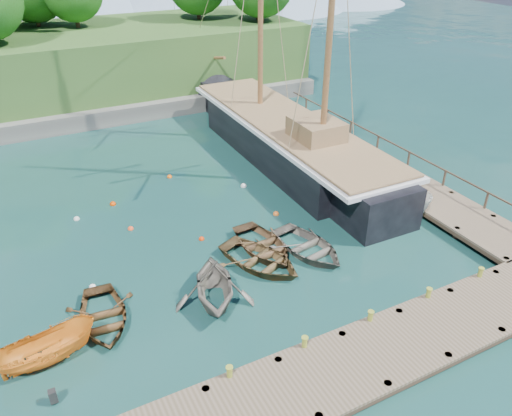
{
  "coord_description": "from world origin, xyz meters",
  "views": [
    {
      "loc": [
        -8.63,
        -16.03,
        14.09
      ],
      "look_at": [
        0.94,
        2.52,
        2.0
      ],
      "focal_mm": 35.0,
      "sensor_mm": 36.0,
      "label": 1
    }
  ],
  "objects_px": {
    "cabin_boat_white": "(391,208)",
    "schooner": "(288,143)",
    "rowboat_4": "(263,251)",
    "rowboat_1": "(215,301)",
    "rowboat_0": "(104,322)",
    "motorboat_orange": "(50,362)",
    "rowboat_2": "(260,266)",
    "rowboat_3": "(308,252)"
  },
  "relations": [
    {
      "from": "cabin_boat_white",
      "to": "schooner",
      "type": "bearing_deg",
      "value": 94.87
    },
    {
      "from": "rowboat_0",
      "to": "rowboat_1",
      "type": "height_order",
      "value": "rowboat_1"
    },
    {
      "from": "motorboat_orange",
      "to": "schooner",
      "type": "xyz_separation_m",
      "value": [
        16.88,
        11.55,
        1.15
      ]
    },
    {
      "from": "motorboat_orange",
      "to": "rowboat_4",
      "type": "bearing_deg",
      "value": -82.23
    },
    {
      "from": "rowboat_0",
      "to": "schooner",
      "type": "xyz_separation_m",
      "value": [
        14.65,
        10.37,
        1.15
      ]
    },
    {
      "from": "rowboat_3",
      "to": "rowboat_4",
      "type": "relative_size",
      "value": 1.02
    },
    {
      "from": "rowboat_0",
      "to": "rowboat_4",
      "type": "xyz_separation_m",
      "value": [
        8.06,
        1.5,
        0.0
      ]
    },
    {
      "from": "rowboat_0",
      "to": "motorboat_orange",
      "type": "relative_size",
      "value": 1.07
    },
    {
      "from": "motorboat_orange",
      "to": "schooner",
      "type": "distance_m",
      "value": 20.49
    },
    {
      "from": "cabin_boat_white",
      "to": "rowboat_2",
      "type": "bearing_deg",
      "value": -178.64
    },
    {
      "from": "rowboat_1",
      "to": "rowboat_2",
      "type": "height_order",
      "value": "rowboat_1"
    },
    {
      "from": "rowboat_1",
      "to": "schooner",
      "type": "distance_m",
      "value": 15.18
    },
    {
      "from": "rowboat_1",
      "to": "motorboat_orange",
      "type": "xyz_separation_m",
      "value": [
        -6.73,
        -0.32,
        0.0
      ]
    },
    {
      "from": "rowboat_4",
      "to": "rowboat_3",
      "type": "bearing_deg",
      "value": -34.61
    },
    {
      "from": "cabin_boat_white",
      "to": "schooner",
      "type": "height_order",
      "value": "schooner"
    },
    {
      "from": "rowboat_0",
      "to": "rowboat_1",
      "type": "distance_m",
      "value": 4.58
    },
    {
      "from": "rowboat_3",
      "to": "rowboat_1",
      "type": "bearing_deg",
      "value": -177.49
    },
    {
      "from": "cabin_boat_white",
      "to": "schooner",
      "type": "relative_size",
      "value": 0.17
    },
    {
      "from": "rowboat_1",
      "to": "rowboat_0",
      "type": "bearing_deg",
      "value": -172.65
    },
    {
      "from": "rowboat_4",
      "to": "cabin_boat_white",
      "type": "relative_size",
      "value": 0.85
    },
    {
      "from": "rowboat_1",
      "to": "rowboat_3",
      "type": "relative_size",
      "value": 0.92
    },
    {
      "from": "rowboat_2",
      "to": "rowboat_4",
      "type": "distance_m",
      "value": 1.23
    },
    {
      "from": "rowboat_3",
      "to": "schooner",
      "type": "height_order",
      "value": "schooner"
    },
    {
      "from": "rowboat_2",
      "to": "schooner",
      "type": "distance_m",
      "value": 12.33
    },
    {
      "from": "rowboat_1",
      "to": "schooner",
      "type": "height_order",
      "value": "schooner"
    },
    {
      "from": "rowboat_1",
      "to": "rowboat_4",
      "type": "relative_size",
      "value": 0.94
    },
    {
      "from": "motorboat_orange",
      "to": "rowboat_2",
      "type": "bearing_deg",
      "value": -87.04
    },
    {
      "from": "rowboat_2",
      "to": "motorboat_orange",
      "type": "relative_size",
      "value": 1.18
    },
    {
      "from": "rowboat_4",
      "to": "rowboat_0",
      "type": "bearing_deg",
      "value": -172.96
    },
    {
      "from": "cabin_boat_white",
      "to": "schooner",
      "type": "xyz_separation_m",
      "value": [
        -1.81,
        8.54,
        1.15
      ]
    },
    {
      "from": "rowboat_4",
      "to": "motorboat_orange",
      "type": "height_order",
      "value": "motorboat_orange"
    },
    {
      "from": "rowboat_0",
      "to": "rowboat_3",
      "type": "relative_size",
      "value": 0.93
    },
    {
      "from": "motorboat_orange",
      "to": "cabin_boat_white",
      "type": "relative_size",
      "value": 0.75
    },
    {
      "from": "schooner",
      "to": "cabin_boat_white",
      "type": "bearing_deg",
      "value": -77.26
    },
    {
      "from": "rowboat_1",
      "to": "motorboat_orange",
      "type": "distance_m",
      "value": 6.74
    },
    {
      "from": "rowboat_1",
      "to": "rowboat_4",
      "type": "distance_m",
      "value": 4.27
    },
    {
      "from": "rowboat_1",
      "to": "rowboat_3",
      "type": "xyz_separation_m",
      "value": [
        5.46,
        1.22,
        0.0
      ]
    },
    {
      "from": "rowboat_0",
      "to": "cabin_boat_white",
      "type": "height_order",
      "value": "cabin_boat_white"
    },
    {
      "from": "rowboat_0",
      "to": "rowboat_1",
      "type": "bearing_deg",
      "value": -5.67
    },
    {
      "from": "rowboat_2",
      "to": "rowboat_0",
      "type": "bearing_deg",
      "value": 160.98
    },
    {
      "from": "rowboat_0",
      "to": "rowboat_2",
      "type": "bearing_deg",
      "value": 8.85
    },
    {
      "from": "rowboat_2",
      "to": "rowboat_4",
      "type": "xyz_separation_m",
      "value": [
        0.68,
        1.02,
        0.0
      ]
    }
  ]
}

